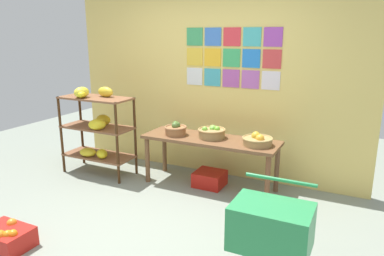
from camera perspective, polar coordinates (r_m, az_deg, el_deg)
ground at (r=3.94m, az=-7.75°, el=-14.90°), size 9.45×9.45×0.00m
back_wall_with_art at (r=5.02m, az=3.09°, el=7.38°), size 4.23×0.07×2.61m
banana_shelf_unit at (r=5.20m, az=-14.83°, el=0.67°), size 1.01×0.49×1.24m
display_table at (r=4.62m, az=2.88°, el=-2.55°), size 1.74×0.56×0.65m
fruit_basket_centre at (r=4.60m, az=3.11°, el=-0.69°), size 0.36×0.36×0.16m
fruit_basket_back_right at (r=4.36m, az=10.20°, el=-1.89°), size 0.36×0.36×0.16m
fruit_basket_right at (r=4.74m, az=-2.58°, el=-0.15°), size 0.29×0.29×0.17m
produce_crate_under_table at (r=4.80m, az=2.78°, el=-7.92°), size 0.38×0.35×0.19m
orange_crate_foreground at (r=3.92m, az=-27.07°, el=-14.94°), size 0.47×0.33×0.23m
shopping_cart at (r=2.99m, az=12.23°, el=-15.29°), size 0.61×0.46×0.80m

